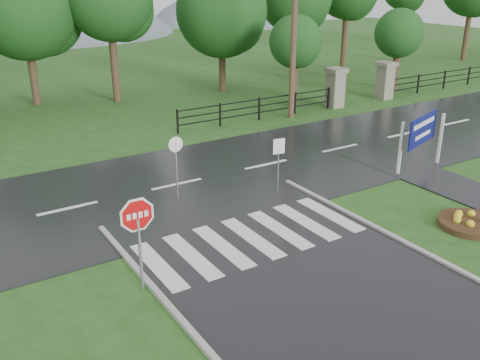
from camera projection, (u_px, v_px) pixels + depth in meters
ground at (377, 329)px, 11.81m from camera, size 120.00×120.00×0.00m
main_road at (177, 185)px, 19.66m from camera, size 90.00×8.00×0.04m
walkway at (464, 191)px, 19.18m from camera, size 2.20×11.00×0.04m
crosswalk at (252, 237)px, 15.71m from camera, size 6.50×2.80×0.02m
pillar_west at (335, 87)px, 30.42m from camera, size 1.00×1.00×2.24m
pillar_east at (385, 80)px, 32.41m from camera, size 1.00×1.00×2.24m
fence_west at (259, 106)px, 27.97m from camera, size 9.58×0.08×1.20m
hills at (21, 157)px, 70.32m from camera, size 102.00×48.00×48.00m
treeline at (86, 106)px, 31.16m from camera, size 83.20×5.20×10.00m
stop_sign at (138, 223)px, 12.59m from camera, size 1.17×0.06×2.63m
estate_billboard at (422, 132)px, 20.73m from camera, size 2.44×0.85×2.20m
flower_bed at (470, 222)px, 16.47m from camera, size 1.96×1.96×0.39m
reg_sign_small at (279, 154)px, 18.52m from camera, size 0.44×0.08×2.00m
reg_sign_round at (176, 161)px, 17.90m from camera, size 0.53×0.08×2.27m
utility_pole_east at (294, 26)px, 26.96m from camera, size 1.66×0.31×9.31m
entrance_tree_left at (296, 42)px, 29.80m from camera, size 2.97×2.97×5.15m
entrance_tree_right at (399, 34)px, 33.95m from camera, size 3.10×3.10×5.19m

